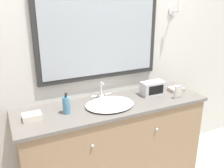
% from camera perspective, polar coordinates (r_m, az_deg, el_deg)
% --- Properties ---
extents(wall_back, '(8.00, 0.18, 2.55)m').
position_cam_1_polar(wall_back, '(2.47, -2.68, 7.25)').
color(wall_back, silver).
rests_on(wall_back, ground_plane).
extents(vanity_counter, '(1.82, 0.55, 0.85)m').
position_cam_1_polar(vanity_counter, '(2.55, 0.32, -13.25)').
color(vanity_counter, '#937556').
rests_on(vanity_counter, ground_plane).
extents(sink_basin, '(0.46, 0.42, 0.17)m').
position_cam_1_polar(sink_basin, '(2.30, -0.60, -4.53)').
color(sink_basin, silver).
rests_on(sink_basin, vanity_counter).
extents(soap_bottle, '(0.06, 0.06, 0.19)m').
position_cam_1_polar(soap_bottle, '(2.17, -10.40, -4.72)').
color(soap_bottle, teal).
rests_on(soap_bottle, vanity_counter).
extents(appliance_box, '(0.24, 0.12, 0.14)m').
position_cam_1_polar(appliance_box, '(2.58, 9.30, -0.94)').
color(appliance_box, '#BCBCC1').
rests_on(appliance_box, vanity_counter).
extents(picture_frame, '(0.09, 0.01, 0.13)m').
position_cam_1_polar(picture_frame, '(2.54, 14.95, -1.81)').
color(picture_frame, '#B2B2B7').
rests_on(picture_frame, vanity_counter).
extents(hand_towel_near_sink, '(0.15, 0.11, 0.04)m').
position_cam_1_polar(hand_towel_near_sink, '(2.74, 14.43, -1.16)').
color(hand_towel_near_sink, '#B7A899').
rests_on(hand_towel_near_sink, vanity_counter).
extents(hand_towel_far_corner, '(0.15, 0.10, 0.05)m').
position_cam_1_polar(hand_towel_far_corner, '(2.16, -17.81, -7.10)').
color(hand_towel_far_corner, silver).
rests_on(hand_towel_far_corner, vanity_counter).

